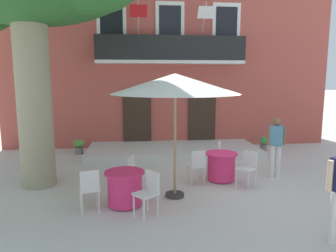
{
  "coord_description": "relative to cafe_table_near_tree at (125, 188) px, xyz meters",
  "views": [
    {
      "loc": [
        -1.34,
        -7.33,
        2.75
      ],
      "look_at": [
        -0.38,
        2.02,
        1.3
      ],
      "focal_mm": 33.43,
      "sensor_mm": 36.0,
      "label": 1
    }
  ],
  "objects": [
    {
      "name": "ground_plane",
      "position": [
        1.61,
        0.78,
        -0.39
      ],
      "size": [
        120.0,
        120.0,
        0.0
      ],
      "primitive_type": "plane",
      "color": "beige"
    },
    {
      "name": "building_facade",
      "position": [
        1.61,
        7.77,
        3.36
      ],
      "size": [
        13.0,
        5.09,
        7.5
      ],
      "color": "#B24C42",
      "rests_on": "ground"
    },
    {
      "name": "entrance_step_platform",
      "position": [
        1.61,
        4.58,
        -0.27
      ],
      "size": [
        6.16,
        2.42,
        0.25
      ],
      "primitive_type": "cube",
      "color": "silver",
      "rests_on": "ground"
    },
    {
      "name": "cafe_table_near_tree",
      "position": [
        0.0,
        0.0,
        0.0
      ],
      "size": [
        0.86,
        0.86,
        0.76
      ],
      "color": "#E52D66",
      "rests_on": "ground"
    },
    {
      "name": "cafe_chair_near_tree_0",
      "position": [
        0.5,
        -0.57,
        0.14
      ],
      "size": [
        0.56,
        0.56,
        0.91
      ],
      "color": "silver",
      "rests_on": "ground"
    },
    {
      "name": "cafe_chair_near_tree_1",
      "position": [
        0.22,
        0.72,
        0.14
      ],
      "size": [
        0.52,
        0.52,
        0.91
      ],
      "color": "silver",
      "rests_on": "ground"
    },
    {
      "name": "cafe_chair_near_tree_2",
      "position": [
        -0.71,
        -0.26,
        0.14
      ],
      "size": [
        0.49,
        0.49,
        0.91
      ],
      "color": "silver",
      "rests_on": "ground"
    },
    {
      "name": "cafe_table_middle",
      "position": [
        2.53,
        1.43,
        0.0
      ],
      "size": [
        0.86,
        0.86,
        0.76
      ],
      "color": "#E52D66",
      "rests_on": "ground"
    },
    {
      "name": "cafe_chair_middle_0",
      "position": [
        2.77,
        2.15,
        0.14
      ],
      "size": [
        0.53,
        0.53,
        0.91
      ],
      "color": "silver",
      "rests_on": "ground"
    },
    {
      "name": "cafe_chair_middle_1",
      "position": [
        1.81,
        1.21,
        0.14
      ],
      "size": [
        0.47,
        0.47,
        0.91
      ],
      "color": "silver",
      "rests_on": "ground"
    },
    {
      "name": "cafe_chair_middle_2",
      "position": [
        3.07,
        0.9,
        0.14
      ],
      "size": [
        0.56,
        0.56,
        0.91
      ],
      "color": "silver",
      "rests_on": "ground"
    },
    {
      "name": "cafe_umbrella",
      "position": [
        1.14,
        0.39,
        2.22
      ],
      "size": [
        2.9,
        2.9,
        2.85
      ],
      "color": "#997A56",
      "rests_on": "ground"
    },
    {
      "name": "ground_planter_left",
      "position": [
        -1.82,
        4.87,
        -0.09
      ],
      "size": [
        0.38,
        0.38,
        0.53
      ],
      "color": "slate",
      "rests_on": "ground"
    },
    {
      "name": "ground_planter_right",
      "position": [
        5.04,
        4.55,
        -0.07
      ],
      "size": [
        0.32,
        0.32,
        0.57
      ],
      "color": "slate",
      "rests_on": "ground"
    },
    {
      "name": "pedestrian_mid_plaza",
      "position": [
        4.12,
        1.59,
        0.56
      ],
      "size": [
        0.53,
        0.34,
        1.68
      ],
      "color": "silver",
      "rests_on": "ground"
    }
  ]
}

